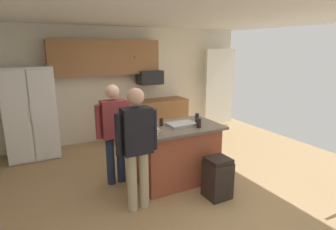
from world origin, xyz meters
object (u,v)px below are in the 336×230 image
microwave_over_range (150,77)px  tumbler_amber (199,123)px  trash_bin (217,178)px  glass_stout_tall (161,122)px  person_guest_by_door (114,128)px  glass_short_whisky (197,118)px  serving_tray (181,124)px  mug_ceramic_white (156,131)px  kitchen_island (177,153)px  person_host_foreground (137,142)px  refrigerator (30,113)px  mug_blue_stoneware (151,123)px

microwave_over_range → tumbler_amber: (-0.33, -2.58, -0.44)m
trash_bin → glass_stout_tall: bearing=119.9°
person_guest_by_door → glass_short_whisky: person_guest_by_door is taller
serving_tray → trash_bin: size_ratio=0.72×
tumbler_amber → mug_ceramic_white: 0.74m
glass_short_whisky → kitchen_island: bearing=-176.1°
person_host_foreground → mug_ceramic_white: person_host_foreground is taller
serving_tray → trash_bin: bearing=-73.8°
refrigerator → trash_bin: 3.78m
glass_stout_tall → serving_tray: (0.28, -0.14, -0.04)m
tumbler_amber → mug_blue_stoneware: (-0.64, 0.39, -0.02)m
kitchen_island → serving_tray: (0.07, -0.02, 0.48)m
microwave_over_range → trash_bin: (-0.30, -3.06, -1.15)m
glass_short_whisky → serving_tray: size_ratio=0.34×
refrigerator → mug_ceramic_white: refrigerator is taller
glass_short_whisky → person_host_foreground: bearing=-158.8°
trash_bin → kitchen_island: bearing=111.2°
mug_ceramic_white → refrigerator: bearing=121.6°
refrigerator → glass_stout_tall: 2.77m
tumbler_amber → person_host_foreground: bearing=-168.9°
kitchen_island → glass_short_whisky: bearing=3.9°
person_host_foreground → tumbler_amber: person_host_foreground is taller
tumbler_amber → mug_ceramic_white: (-0.74, -0.02, -0.02)m
refrigerator → person_guest_by_door: size_ratio=1.12×
person_host_foreground → glass_short_whisky: bearing=-7.0°
person_host_foreground → glass_short_whisky: 1.33m
person_host_foreground → serving_tray: size_ratio=3.77×
glass_short_whisky → serving_tray: glass_short_whisky is taller
microwave_over_range → glass_stout_tall: 2.39m
person_guest_by_door → tumbler_amber: (1.15, -0.64, 0.09)m
person_guest_by_door → tumbler_amber: bearing=-5.1°
microwave_over_range → refrigerator: bearing=-177.4°
microwave_over_range → glass_short_whisky: bearing=-94.5°
person_guest_by_door → mug_ceramic_white: 0.78m
kitchen_island → glass_stout_tall: size_ratio=11.38×
glass_short_whisky → glass_stout_tall: bearing=170.4°
kitchen_island → serving_tray: bearing=-12.1°
tumbler_amber → microwave_over_range: bearing=82.8°
person_host_foreground → refrigerator: bearing=85.4°
glass_short_whisky → mug_blue_stoneware: 0.79m
tumbler_amber → serving_tray: bearing=128.4°
mug_blue_stoneware → refrigerator: bearing=128.2°
tumbler_amber → serving_tray: 0.29m
tumbler_amber → mug_ceramic_white: bearing=-178.2°
mug_blue_stoneware → mug_ceramic_white: size_ratio=1.01×
glass_short_whisky → serving_tray: bearing=-172.4°
person_host_foreground → trash_bin: person_host_foreground is taller
person_guest_by_door → glass_stout_tall: person_guest_by_door is taller
tumbler_amber → glass_stout_tall: bearing=141.3°
person_guest_by_door → trash_bin: (1.17, -1.12, -0.62)m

